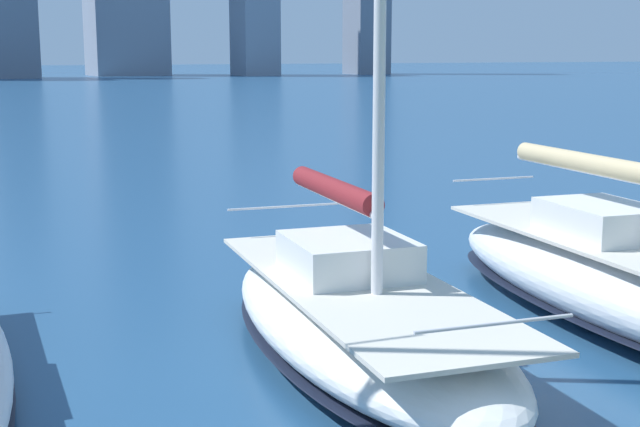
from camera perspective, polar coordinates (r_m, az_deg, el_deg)
name	(u,v)px	position (r m, az deg, el deg)	size (l,w,h in m)	color
sailboat_tan	(618,278)	(15.18, 18.54, -3.94)	(3.46, 9.31, 11.38)	silver
sailboat_maroon	(359,316)	(12.72, 2.51, -6.56)	(3.70, 8.34, 10.46)	white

